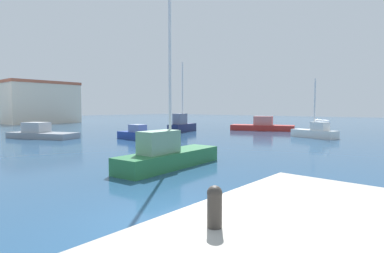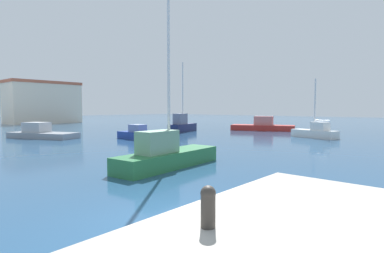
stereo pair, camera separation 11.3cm
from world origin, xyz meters
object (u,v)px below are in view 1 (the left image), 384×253
at_px(sailboat_white_behind_lamppost, 315,132).
at_px(sailboat_navy_distant_north, 182,125).
at_px(motorboat_grey_center_channel, 41,133).
at_px(motorboat_blue_outer_mooring, 143,135).
at_px(sailboat_green_far_left, 168,154).
at_px(motorboat_red_mid_harbor, 262,126).
at_px(mooring_bollard, 215,205).

height_order(sailboat_white_behind_lamppost, sailboat_navy_distant_north, sailboat_navy_distant_north).
xyz_separation_m(motorboat_grey_center_channel, motorboat_blue_outer_mooring, (5.10, -7.90, -0.04)).
bearing_deg(sailboat_green_far_left, motorboat_blue_outer_mooring, 55.60).
bearing_deg(motorboat_red_mid_harbor, motorboat_grey_center_channel, 154.14).
bearing_deg(sailboat_white_behind_lamppost, mooring_bollard, -164.11).
bearing_deg(mooring_bollard, motorboat_red_mid_harbor, 26.87).
bearing_deg(motorboat_grey_center_channel, motorboat_red_mid_harbor, -25.86).
bearing_deg(motorboat_blue_outer_mooring, sailboat_green_far_left, -124.40).
bearing_deg(sailboat_green_far_left, sailboat_white_behind_lamppost, -0.44).
bearing_deg(sailboat_green_far_left, motorboat_grey_center_channel, 83.77).
distance_m(sailboat_white_behind_lamppost, sailboat_green_far_left, 18.36).
distance_m(sailboat_navy_distant_north, motorboat_red_mid_harbor, 9.86).
xyz_separation_m(sailboat_white_behind_lamppost, motorboat_red_mid_harbor, (5.13, 7.99, -0.02)).
relative_size(motorboat_blue_outer_mooring, sailboat_green_far_left, 0.60).
bearing_deg(motorboat_grey_center_channel, sailboat_navy_distant_north, -18.58).
distance_m(sailboat_white_behind_lamppost, motorboat_red_mid_harbor, 9.49).
bearing_deg(motorboat_red_mid_harbor, mooring_bollard, -153.13).
bearing_deg(mooring_bollard, motorboat_grey_center_channel, 72.64).
bearing_deg(motorboat_grey_center_channel, sailboat_white_behind_lamppost, -48.36).
xyz_separation_m(mooring_bollard, motorboat_red_mid_harbor, (29.41, 14.90, -0.73)).
bearing_deg(sailboat_navy_distant_north, motorboat_grey_center_channel, 161.42).
relative_size(sailboat_navy_distant_north, sailboat_green_far_left, 0.88).
height_order(mooring_bollard, motorboat_red_mid_harbor, motorboat_red_mid_harbor).
height_order(motorboat_blue_outer_mooring, motorboat_red_mid_harbor, motorboat_red_mid_harbor).
distance_m(motorboat_blue_outer_mooring, sailboat_green_far_left, 12.57).
distance_m(motorboat_grey_center_channel, sailboat_green_far_left, 18.38).
distance_m(mooring_bollard, motorboat_blue_outer_mooring, 21.77).
relative_size(sailboat_white_behind_lamppost, motorboat_grey_center_channel, 0.79).
distance_m(sailboat_navy_distant_north, motorboat_blue_outer_mooring, 9.10).
height_order(sailboat_navy_distant_north, motorboat_blue_outer_mooring, sailboat_navy_distant_north).
xyz_separation_m(motorboat_blue_outer_mooring, sailboat_green_far_left, (-7.10, -10.37, 0.20)).
height_order(motorboat_red_mid_harbor, sailboat_green_far_left, sailboat_green_far_left).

